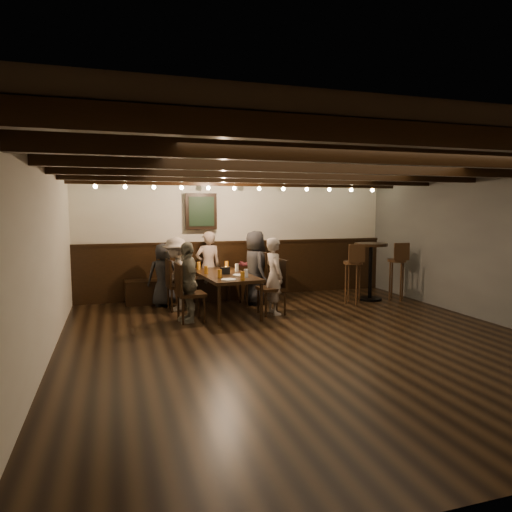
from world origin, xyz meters
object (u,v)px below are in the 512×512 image
object	(u,v)px
dining_table	(224,277)
person_right_far	(274,276)
person_bench_left	(163,275)
chair_right_near	(254,288)
person_bench_right	(254,266)
chair_left_far	(190,304)
chair_left_near	(178,295)
high_top_table	(371,263)
bar_stool_right	(397,279)
bar_stool_left	(353,281)
person_bench_centre	(208,266)
person_right_near	(255,268)
chair_right_far	(272,298)
person_left_near	(176,274)
person_left_far	(188,282)

from	to	relation	value
dining_table	person_right_far	bearing A→B (deg)	-30.96
person_bench_left	person_right_far	bearing A→B (deg)	140.71
chair_right_near	person_bench_right	distance (m)	0.60
chair_left_far	chair_right_near	distance (m)	1.70
chair_left_near	chair_left_far	distance (m)	0.90
chair_right_near	high_top_table	xyz separation A→B (m)	(2.31, -0.32, 0.44)
person_bench_right	bar_stool_right	size ratio (longest dim) A/B	1.15
person_bench_right	bar_stool_left	xyz separation A→B (m)	(1.67, -0.99, -0.24)
person_bench_centre	bar_stool_left	size ratio (longest dim) A/B	1.19
person_right_near	bar_stool_left	size ratio (longest dim) A/B	1.21
person_bench_right	high_top_table	distance (m)	2.31
dining_table	person_right_near	size ratio (longest dim) A/B	1.34
dining_table	person_bench_left	distance (m)	1.27
chair_right_far	high_top_table	distance (m)	2.37
chair_left_far	person_bench_right	distance (m)	2.14
person_left_near	dining_table	bearing A→B (deg)	59.04
person_right_far	chair_right_far	bearing A→B (deg)	90.00
chair_left_far	bar_stool_right	world-z (taller)	bar_stool_right
person_bench_centre	bar_stool_right	world-z (taller)	person_bench_centre
dining_table	chair_right_far	size ratio (longest dim) A/B	1.98
person_bench_right	person_right_far	distance (m)	1.36
chair_right_far	person_bench_left	world-z (taller)	person_bench_left
person_bench_right	person_left_far	bearing A→B (deg)	39.29
person_right_near	high_top_table	size ratio (longest dim) A/B	1.23
chair_right_far	person_left_near	xyz separation A→B (m)	(-1.53, 0.79, 0.37)
chair_left_far	person_bench_centre	bearing A→B (deg)	154.37
person_right_near	person_right_far	size ratio (longest dim) A/B	1.06
chair_right_near	person_right_far	distance (m)	0.97
chair_right_near	bar_stool_left	xyz separation A→B (m)	(1.81, -0.53, 0.12)
person_right_near	person_bench_left	bearing A→B (deg)	74.74
chair_left_near	person_left_near	distance (m)	0.38
chair_left_far	person_bench_left	xyz separation A→B (m)	(-0.27, 1.33, 0.30)
person_left_near	chair_right_near	bearing A→B (deg)	90.00
high_top_table	person_bench_right	bearing A→B (deg)	160.14
person_bench_left	bar_stool_right	bearing A→B (deg)	165.64
chair_right_near	person_right_far	bearing A→B (deg)	-178.14
person_bench_centre	bar_stool_left	world-z (taller)	person_bench_centre
dining_table	bar_stool_right	distance (m)	3.51
chair_left_near	bar_stool_right	xyz separation A→B (m)	(4.25, -0.38, 0.15)
dining_table	bar_stool_right	world-z (taller)	bar_stool_right
chair_left_near	person_bench_centre	xyz separation A→B (m)	(0.68, 0.65, 0.40)
chair_left_far	bar_stool_right	bearing A→B (deg)	93.05
dining_table	chair_right_far	xyz separation A→B (m)	(0.75, -0.40, -0.33)
chair_left_far	chair_right_near	world-z (taller)	chair_right_near
dining_table	person_bench_right	world-z (taller)	person_bench_right
chair_left_near	person_left_far	xyz separation A→B (m)	(0.03, -0.90, 0.37)
chair_right_far	high_top_table	world-z (taller)	high_top_table
person_bench_centre	high_top_table	bearing A→B (deg)	160.18
person_bench_left	person_bench_centre	size ratio (longest dim) A/B	0.86
person_bench_left	person_left_near	size ratio (longest dim) A/B	0.90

